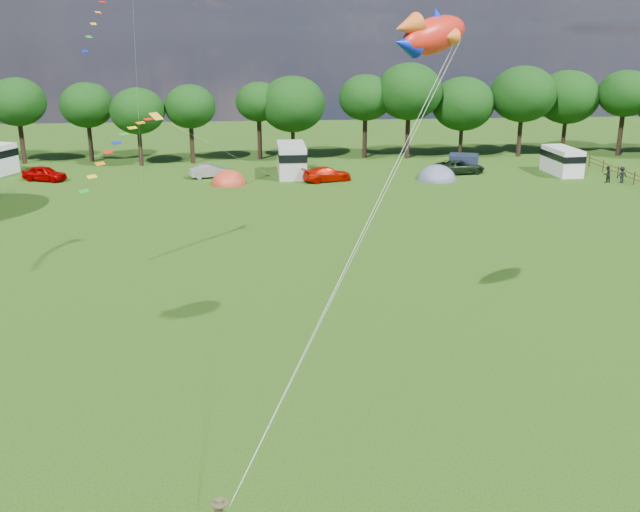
{
  "coord_description": "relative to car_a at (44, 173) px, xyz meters",
  "views": [
    {
      "loc": [
        -2.96,
        -22.17,
        13.7
      ],
      "look_at": [
        0.0,
        8.0,
        4.0
      ],
      "focal_mm": 40.0,
      "sensor_mm": 36.0,
      "label": 1
    }
  ],
  "objects": [
    {
      "name": "campervan_d",
      "position": [
        49.84,
        -1.45,
        0.68
      ],
      "size": [
        2.44,
        5.33,
        2.57
      ],
      "rotation": [
        0.0,
        0.0,
        1.61
      ],
      "color": "silver",
      "rests_on": "ground"
    },
    {
      "name": "car_b",
      "position": [
        15.41,
        0.03,
        -0.07
      ],
      "size": [
        3.82,
        2.22,
        1.27
      ],
      "primitive_type": "imported",
      "rotation": [
        0.0,
        0.0,
        1.83
      ],
      "color": "gray",
      "rests_on": "ground"
    },
    {
      "name": "car_a",
      "position": [
        0.0,
        0.0,
        0.0
      ],
      "size": [
        4.55,
        3.05,
        1.41
      ],
      "primitive_type": "imported",
      "rotation": [
        0.0,
        0.0,
        1.21
      ],
      "color": "#9E0000",
      "rests_on": "ground"
    },
    {
      "name": "ground_plane",
      "position": [
        22.31,
        -46.12,
        -0.71
      ],
      "size": [
        180.0,
        180.0,
        0.0
      ],
      "primitive_type": "plane",
      "color": "black",
      "rests_on": "ground"
    },
    {
      "name": "campervan_c",
      "position": [
        23.3,
        0.41,
        0.93
      ],
      "size": [
        2.66,
        6.22,
        3.05
      ],
      "rotation": [
        0.0,
        0.0,
        1.57
      ],
      "color": "#B8B8BA",
      "rests_on": "ground"
    },
    {
      "name": "tent_greyblue",
      "position": [
        36.92,
        -2.98,
        -0.69
      ],
      "size": [
        3.71,
        4.06,
        2.76
      ],
      "color": "slate",
      "rests_on": "ground"
    },
    {
      "name": "car_d",
      "position": [
        39.88,
        -0.39,
        -0.02
      ],
      "size": [
        5.38,
        3.15,
        1.38
      ],
      "primitive_type": "imported",
      "rotation": [
        0.0,
        0.0,
        1.75
      ],
      "color": "black",
      "rests_on": "ground"
    },
    {
      "name": "car_c",
      "position": [
        26.45,
        -2.78,
        -0.03
      ],
      "size": [
        4.84,
        3.09,
        1.35
      ],
      "primitive_type": "imported",
      "rotation": [
        0.0,
        0.0,
        1.86
      ],
      "color": "#BE1000",
      "rests_on": "ground"
    },
    {
      "name": "fish_kite",
      "position": [
        26.13,
        -40.94,
        12.76
      ],
      "size": [
        3.76,
        2.91,
        2.05
      ],
      "rotation": [
        0.0,
        -0.21,
        0.56
      ],
      "color": "red",
      "rests_on": "ground"
    },
    {
      "name": "walker_b",
      "position": [
        53.59,
        -6.18,
        0.06
      ],
      "size": [
        1.03,
        0.57,
        1.53
      ],
      "primitive_type": "imported",
      "rotation": [
        0.0,
        0.0,
        3.26
      ],
      "color": "black",
      "rests_on": "ground"
    },
    {
      "name": "streamer_kite_b",
      "position": [
        12.36,
        -26.81,
        6.97
      ],
      "size": [
        4.33,
        4.76,
        3.82
      ],
      "rotation": [
        0.0,
        0.0,
        0.87
      ],
      "color": "#FFAE25",
      "rests_on": "ground"
    },
    {
      "name": "walker_a",
      "position": [
        52.31,
        -5.86,
        0.07
      ],
      "size": [
        0.86,
        0.69,
        1.54
      ],
      "primitive_type": "imported",
      "rotation": [
        0.0,
        0.0,
        3.49
      ],
      "color": "black",
      "rests_on": "ground"
    },
    {
      "name": "awning_navy",
      "position": [
        40.47,
        0.41,
        0.18
      ],
      "size": [
        3.38,
        3.03,
        1.76
      ],
      "primitive_type": "cube",
      "rotation": [
        0.0,
        0.0,
        -0.3
      ],
      "color": "black",
      "rests_on": "ground"
    },
    {
      "name": "tree_line",
      "position": [
        27.61,
        8.87,
        5.64
      ],
      "size": [
        102.98,
        10.98,
        10.27
      ],
      "color": "black",
      "rests_on": "ground"
    },
    {
      "name": "tent_orange",
      "position": [
        17.26,
        -3.12,
        -0.69
      ],
      "size": [
        3.24,
        3.55,
        2.54
      ],
      "color": "red",
      "rests_on": "ground"
    }
  ]
}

